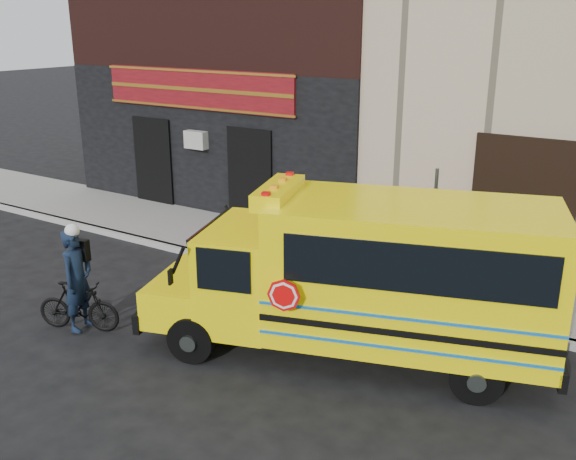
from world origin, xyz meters
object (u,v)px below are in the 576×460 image
Objects in this scene: school_bus at (371,274)px; bicycle at (78,306)px; cyclist at (78,282)px; sign_pole at (432,238)px.

school_bus is 4.59× the size of bicycle.
cyclist reaches higher than bicycle.
sign_pole is 6.65m from bicycle.
bicycle is (-5.25, -3.92, -1.16)m from sign_pole.
sign_pole reaches higher than bicycle.
sign_pole is (0.31, 1.93, 0.13)m from school_bus.
cyclist is at bearing -142.99° from sign_pole.
school_bus is at bearing -99.21° from sign_pole.
school_bus is 3.77× the size of cyclist.
sign_pole is at bearing -65.36° from cyclist.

